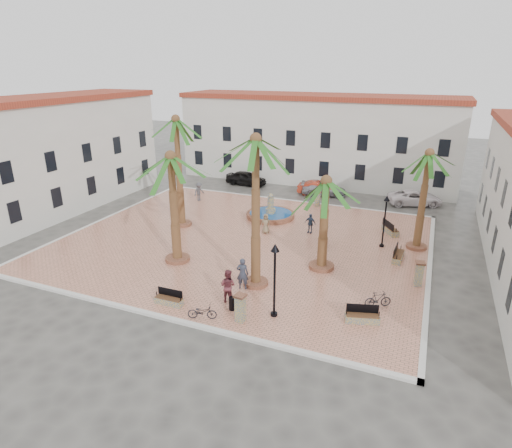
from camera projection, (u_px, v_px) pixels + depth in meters
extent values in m
plane|color=#56544F|center=(244.00, 242.00, 32.01)|extent=(120.00, 120.00, 0.00)
cube|color=tan|center=(244.00, 241.00, 31.98)|extent=(26.00, 22.00, 0.15)
cube|color=silver|center=(290.00, 201.00, 41.50)|extent=(26.30, 0.30, 0.16)
cube|color=silver|center=(158.00, 316.00, 22.46)|extent=(26.30, 0.30, 0.16)
cube|color=silver|center=(429.00, 271.00, 27.31)|extent=(0.30, 22.30, 0.16)
cube|color=silver|center=(105.00, 219.00, 36.65)|extent=(0.30, 22.30, 0.16)
cube|color=silver|center=(316.00, 141.00, 47.74)|extent=(30.00, 7.00, 9.00)
cube|color=#9E3622|center=(318.00, 97.00, 46.07)|extent=(30.40, 7.40, 0.50)
cube|color=black|center=(199.00, 158.00, 50.24)|extent=(1.00, 0.12, 1.60)
cube|color=black|center=(228.00, 160.00, 48.90)|extent=(1.00, 0.12, 1.60)
cube|color=black|center=(258.00, 163.00, 47.55)|extent=(1.00, 0.12, 1.60)
cube|color=black|center=(290.00, 166.00, 46.20)|extent=(1.00, 0.12, 1.60)
cube|color=black|center=(324.00, 169.00, 44.86)|extent=(1.00, 0.12, 1.60)
cube|color=black|center=(360.00, 172.00, 43.51)|extent=(1.00, 0.12, 1.60)
cube|color=black|center=(398.00, 176.00, 42.16)|extent=(1.00, 0.12, 1.60)
cube|color=black|center=(439.00, 179.00, 40.82)|extent=(1.00, 0.12, 1.60)
cube|color=black|center=(198.00, 132.00, 49.19)|extent=(1.00, 0.12, 1.60)
cube|color=black|center=(227.00, 134.00, 47.85)|extent=(1.00, 0.12, 1.60)
cube|color=black|center=(258.00, 136.00, 46.50)|extent=(1.00, 0.12, 1.60)
cube|color=black|center=(291.00, 138.00, 45.15)|extent=(1.00, 0.12, 1.60)
cube|color=black|center=(326.00, 140.00, 43.81)|extent=(1.00, 0.12, 1.60)
cube|color=black|center=(363.00, 143.00, 42.46)|extent=(1.00, 0.12, 1.60)
cube|color=black|center=(402.00, 145.00, 41.11)|extent=(1.00, 0.12, 1.60)
cube|color=black|center=(444.00, 148.00, 39.77)|extent=(1.00, 0.12, 1.60)
cube|color=black|center=(511.00, 295.00, 20.30)|extent=(0.12, 1.00, 1.60)
cube|color=black|center=(502.00, 264.00, 23.52)|extent=(0.12, 1.00, 1.60)
cube|color=black|center=(495.00, 240.00, 26.73)|extent=(0.12, 1.00, 1.60)
cube|color=black|center=(490.00, 221.00, 29.94)|extent=(0.12, 1.00, 1.60)
cube|color=black|center=(485.00, 206.00, 33.16)|extent=(0.12, 1.00, 1.60)
cube|color=black|center=(482.00, 193.00, 36.37)|extent=(0.12, 1.00, 1.60)
cube|color=black|center=(505.00, 194.00, 25.68)|extent=(0.12, 1.00, 1.60)
cube|color=black|center=(498.00, 179.00, 28.89)|extent=(0.12, 1.00, 1.60)
cube|color=black|center=(493.00, 168.00, 32.11)|extent=(0.12, 1.00, 1.60)
cube|color=black|center=(489.00, 158.00, 35.32)|extent=(0.12, 1.00, 1.60)
cube|color=silver|center=(44.00, 159.00, 37.17)|extent=(6.00, 24.00, 9.50)
cube|color=#9E3622|center=(33.00, 100.00, 35.42)|extent=(6.40, 24.40, 0.50)
cube|color=black|center=(14.00, 212.00, 31.80)|extent=(0.12, 1.00, 1.60)
cube|color=black|center=(56.00, 197.00, 35.26)|extent=(0.12, 1.00, 1.60)
cube|color=black|center=(91.00, 186.00, 38.72)|extent=(0.12, 1.00, 1.60)
cube|color=black|center=(120.00, 176.00, 42.18)|extent=(0.12, 1.00, 1.60)
cube|color=black|center=(145.00, 167.00, 45.64)|extent=(0.12, 1.00, 1.60)
cube|color=black|center=(6.00, 172.00, 30.75)|extent=(0.12, 1.00, 1.60)
cube|color=black|center=(50.00, 162.00, 34.21)|extent=(0.12, 1.00, 1.60)
cube|color=black|center=(87.00, 153.00, 37.67)|extent=(0.12, 1.00, 1.60)
cube|color=black|center=(117.00, 145.00, 41.13)|extent=(0.12, 1.00, 1.60)
cube|color=black|center=(142.00, 139.00, 44.59)|extent=(0.12, 1.00, 1.60)
cylinder|color=#91553C|center=(271.00, 215.00, 36.76)|extent=(4.12, 4.12, 0.39)
cylinder|color=#194C8C|center=(271.00, 213.00, 36.70)|extent=(3.63, 3.63, 0.06)
cylinder|color=gray|center=(271.00, 213.00, 36.69)|extent=(0.88, 0.88, 0.78)
cylinder|color=gray|center=(271.00, 204.00, 36.42)|extent=(0.59, 0.59, 1.18)
sphere|color=gray|center=(271.00, 196.00, 36.16)|extent=(0.43, 0.43, 0.43)
cylinder|color=#91553C|center=(182.00, 224.00, 35.00)|extent=(1.51, 1.51, 0.23)
cylinder|color=brown|center=(179.00, 173.00, 33.51)|extent=(0.49, 0.49, 8.29)
sphere|color=brown|center=(176.00, 119.00, 32.06)|extent=(0.66, 0.66, 0.66)
cylinder|color=#91553C|center=(178.00, 259.00, 28.67)|extent=(1.63, 1.63, 0.25)
cylinder|color=brown|center=(174.00, 209.00, 27.43)|extent=(0.53, 0.53, 6.81)
sphere|color=brown|center=(170.00, 156.00, 26.24)|extent=(0.71, 0.71, 0.71)
cylinder|color=#91553C|center=(256.00, 282.00, 25.56)|extent=(1.48, 1.48, 0.22)
cylinder|color=brown|center=(256.00, 214.00, 24.04)|extent=(0.48, 0.48, 8.44)
sphere|color=brown|center=(256.00, 139.00, 22.56)|extent=(0.65, 0.65, 0.65)
cylinder|color=#91553C|center=(321.00, 266.00, 27.60)|extent=(1.62, 1.62, 0.24)
cylinder|color=brown|center=(324.00, 224.00, 26.59)|extent=(0.53, 0.53, 5.56)
sphere|color=brown|center=(326.00, 181.00, 25.62)|extent=(0.71, 0.71, 0.71)
cylinder|color=#91553C|center=(416.00, 246.00, 30.63)|extent=(1.43, 1.43, 0.22)
cylinder|color=brown|center=(423.00, 201.00, 29.43)|extent=(0.47, 0.47, 6.64)
sphere|color=brown|center=(430.00, 153.00, 28.27)|extent=(0.63, 0.63, 0.63)
cube|color=gray|center=(169.00, 301.00, 23.39)|extent=(1.62, 0.52, 0.36)
cube|color=#56351E|center=(169.00, 298.00, 23.31)|extent=(1.53, 0.48, 0.05)
cube|color=black|center=(170.00, 292.00, 23.40)|extent=(1.52, 0.08, 0.45)
cylinder|color=black|center=(157.00, 294.00, 23.54)|extent=(0.05, 0.05, 0.27)
cylinder|color=black|center=(181.00, 299.00, 23.02)|extent=(0.05, 0.05, 0.27)
cube|color=gray|center=(362.00, 319.00, 21.75)|extent=(1.81, 0.99, 0.38)
cube|color=#56351E|center=(363.00, 315.00, 21.67)|extent=(1.70, 0.92, 0.06)
cube|color=black|center=(362.00, 308.00, 21.78)|extent=(1.58, 0.50, 0.48)
cylinder|color=black|center=(346.00, 312.00, 21.72)|extent=(0.05, 0.05, 0.29)
cylinder|color=black|center=(379.00, 314.00, 21.55)|extent=(0.05, 0.05, 0.29)
cube|color=gray|center=(398.00, 257.00, 28.69)|extent=(0.68, 1.87, 0.41)
cube|color=#56351E|center=(399.00, 254.00, 28.60)|extent=(0.62, 1.76, 0.06)
cube|color=black|center=(396.00, 250.00, 28.60)|extent=(0.16, 1.73, 0.51)
cylinder|color=black|center=(397.00, 257.00, 27.83)|extent=(0.05, 0.05, 0.31)
cylinder|color=black|center=(401.00, 248.00, 29.29)|extent=(0.05, 0.05, 0.31)
cube|color=gray|center=(390.00, 231.00, 33.24)|extent=(1.51, 1.93, 0.42)
cube|color=#56351E|center=(391.00, 228.00, 33.16)|extent=(1.41, 1.81, 0.06)
cube|color=black|center=(388.00, 224.00, 33.02)|extent=(1.01, 1.55, 0.53)
cylinder|color=black|center=(396.00, 230.00, 32.28)|extent=(0.05, 0.05, 0.32)
cylinder|color=black|center=(385.00, 222.00, 33.95)|extent=(0.05, 0.05, 0.32)
cylinder|color=black|center=(274.00, 314.00, 22.37)|extent=(0.36, 0.36, 0.16)
cylinder|color=black|center=(275.00, 283.00, 21.73)|extent=(0.12, 0.12, 3.63)
cone|color=black|center=(275.00, 247.00, 21.04)|extent=(0.44, 0.44, 0.40)
sphere|color=beige|center=(275.00, 250.00, 21.09)|extent=(0.24, 0.24, 0.24)
cylinder|color=black|center=(382.00, 245.00, 30.86)|extent=(0.34, 0.34, 0.15)
cylinder|color=black|center=(384.00, 223.00, 30.25)|extent=(0.11, 0.11, 3.42)
cone|color=black|center=(387.00, 198.00, 29.60)|extent=(0.42, 0.42, 0.38)
sphere|color=beige|center=(387.00, 200.00, 29.65)|extent=(0.23, 0.23, 0.23)
cube|color=gray|center=(240.00, 309.00, 21.66)|extent=(0.49, 0.49, 1.42)
cube|color=#91553C|center=(240.00, 296.00, 21.39)|extent=(0.62, 0.62, 0.11)
cube|color=gray|center=(318.00, 200.00, 39.44)|extent=(0.45, 0.45, 1.27)
cube|color=#91553C|center=(318.00, 193.00, 39.20)|extent=(0.56, 0.56, 0.10)
cube|color=gray|center=(419.00, 275.00, 25.22)|extent=(0.50, 0.50, 1.42)
cube|color=#91553C|center=(421.00, 263.00, 24.95)|extent=(0.63, 0.63, 0.11)
cylinder|color=black|center=(232.00, 304.00, 22.81)|extent=(0.37, 0.37, 0.73)
imported|color=#303546|center=(242.00, 274.00, 24.76)|extent=(0.80, 0.62, 1.94)
imported|color=black|center=(202.00, 312.00, 21.99)|extent=(1.61, 1.00, 0.80)
imported|color=brown|center=(228.00, 286.00, 23.41)|extent=(0.97, 0.77, 1.92)
imported|color=black|center=(378.00, 299.00, 23.06)|extent=(1.49, 1.07, 0.89)
imported|color=#8A7657|center=(266.00, 224.00, 33.08)|extent=(0.83, 0.61, 1.57)
imported|color=#2E3E56|center=(310.00, 223.00, 33.17)|extent=(0.96, 0.52, 1.55)
imported|color=#494A4F|center=(199.00, 192.00, 41.03)|extent=(1.00, 1.31, 1.79)
imported|color=#6A6052|center=(324.00, 234.00, 30.68)|extent=(0.67, 1.78, 1.88)
imported|color=black|center=(246.00, 178.00, 46.98)|extent=(4.56, 2.01, 1.53)
imported|color=#B43721|center=(318.00, 188.00, 43.47)|extent=(4.29, 1.94, 1.37)
imported|color=#9F9DA6|center=(324.00, 189.00, 43.31)|extent=(4.81, 2.73, 1.32)
imported|color=white|center=(415.00, 198.00, 40.32)|extent=(5.42, 3.80, 1.37)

